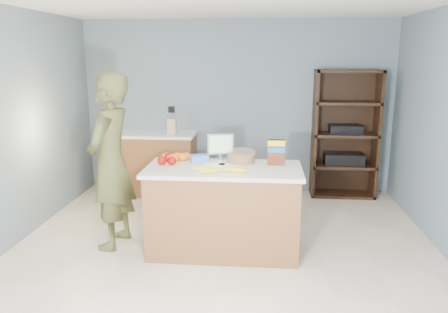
# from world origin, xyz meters

# --- Properties ---
(floor) EXTENTS (4.50, 5.00, 0.02)m
(floor) POSITION_xyz_m (0.00, 0.00, 0.00)
(floor) COLOR beige
(floor) RESTS_ON ground
(walls) EXTENTS (4.52, 5.02, 2.51)m
(walls) POSITION_xyz_m (0.00, 0.00, 1.65)
(walls) COLOR slate
(walls) RESTS_ON ground
(counter_peninsula) EXTENTS (1.56, 0.76, 0.90)m
(counter_peninsula) POSITION_xyz_m (0.00, 0.30, 0.42)
(counter_peninsula) COLOR brown
(counter_peninsula) RESTS_ON ground
(back_cabinet) EXTENTS (1.24, 0.62, 0.90)m
(back_cabinet) POSITION_xyz_m (-1.20, 2.20, 0.45)
(back_cabinet) COLOR brown
(back_cabinet) RESTS_ON ground
(shelving_unit) EXTENTS (0.90, 0.40, 1.80)m
(shelving_unit) POSITION_xyz_m (1.55, 2.35, 0.86)
(shelving_unit) COLOR black
(shelving_unit) RESTS_ON ground
(person) EXTENTS (0.50, 0.71, 1.84)m
(person) POSITION_xyz_m (-1.18, 0.36, 0.92)
(person) COLOR #474824
(person) RESTS_ON ground
(knife_block) EXTENTS (0.12, 0.10, 0.31)m
(knife_block) POSITION_xyz_m (-0.91, 2.16, 1.02)
(knife_block) COLOR tan
(knife_block) RESTS_ON back_cabinet
(envelopes) EXTENTS (0.40, 0.17, 0.00)m
(envelopes) POSITION_xyz_m (-0.03, 0.42, 0.90)
(envelopes) COLOR white
(envelopes) RESTS_ON counter_peninsula
(bananas) EXTENTS (0.55, 0.20, 0.05)m
(bananas) POSITION_xyz_m (-0.01, 0.11, 0.93)
(bananas) COLOR yellow
(bananas) RESTS_ON counter_peninsula
(apples) EXTENTS (0.20, 0.25, 0.09)m
(apples) POSITION_xyz_m (-0.59, 0.39, 0.95)
(apples) COLOR #980506
(apples) RESTS_ON counter_peninsula
(oranges) EXTENTS (0.30, 0.18, 0.08)m
(oranges) POSITION_xyz_m (-0.53, 0.53, 0.94)
(oranges) COLOR orange
(oranges) RESTS_ON counter_peninsula
(blue_carton) EXTENTS (0.21, 0.17, 0.08)m
(blue_carton) POSITION_xyz_m (-0.27, 0.49, 0.94)
(blue_carton) COLOR blue
(blue_carton) RESTS_ON counter_peninsula
(salad_bowl) EXTENTS (0.30, 0.30, 0.13)m
(salad_bowl) POSITION_xyz_m (0.16, 0.52, 0.96)
(salad_bowl) COLOR #267219
(salad_bowl) RESTS_ON counter_peninsula
(tv) EXTENTS (0.28, 0.12, 0.28)m
(tv) POSITION_xyz_m (-0.06, 0.63, 1.06)
(tv) COLOR silver
(tv) RESTS_ON counter_peninsula
(cereal_box) EXTENTS (0.17, 0.07, 0.26)m
(cereal_box) POSITION_xyz_m (0.52, 0.45, 1.05)
(cereal_box) COLOR #592B14
(cereal_box) RESTS_ON counter_peninsula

